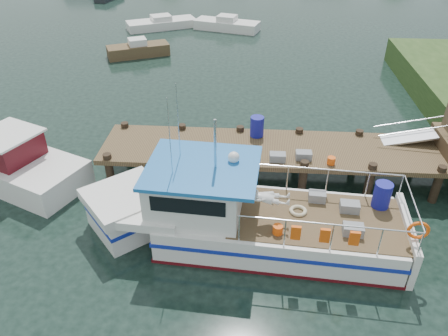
# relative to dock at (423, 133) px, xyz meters

# --- Properties ---
(ground_plane) EXTENTS (160.00, 160.00, 0.00)m
(ground_plane) POSITION_rel_dock_xyz_m (-6.51, -0.01, -2.24)
(ground_plane) COLOR black
(dock) EXTENTS (16.60, 3.00, 4.78)m
(dock) POSITION_rel_dock_xyz_m (0.00, 0.00, 0.00)
(dock) COLOR #4F3C25
(dock) RESTS_ON ground
(lobster_boat) EXTENTS (11.17, 3.97, 5.35)m
(lobster_boat) POSITION_rel_dock_xyz_m (-6.87, -3.90, -1.27)
(lobster_boat) COLOR silver
(lobster_boat) RESTS_ON ground
(moored_rowboat) EXTENTS (4.46, 3.05, 1.23)m
(moored_rowboat) POSITION_rel_dock_xyz_m (-14.68, 14.57, -1.78)
(moored_rowboat) COLOR #4F3C25
(moored_rowboat) RESTS_ON ground
(moored_a) EXTENTS (5.98, 4.18, 1.05)m
(moored_a) POSITION_rel_dock_xyz_m (-14.39, 21.72, -1.85)
(moored_a) COLOR silver
(moored_a) RESTS_ON ground
(moored_b) EXTENTS (5.60, 3.22, 1.17)m
(moored_b) POSITION_rel_dock_xyz_m (-8.86, 21.56, -1.81)
(moored_b) COLOR silver
(moored_b) RESTS_ON ground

